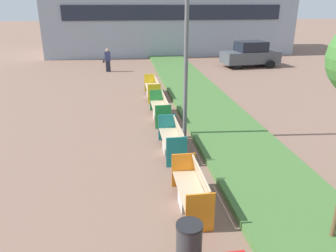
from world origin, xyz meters
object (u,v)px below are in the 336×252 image
Objects in this scene: litter_bin at (189,244)px; street_lamp_post at (187,1)px; pedestrian_walking at (108,60)px; bench_orange_frame at (192,193)px; bench_green_frame at (161,110)px; bench_yellow_frame at (153,90)px; parked_car_distant at (250,54)px; bench_teal_frame at (173,142)px.

litter_bin is 0.10× the size of street_lamp_post.
street_lamp_post is at bearing -76.01° from pedestrian_walking.
street_lamp_post is (0.61, 4.20, 4.23)m from bench_orange_frame.
bench_green_frame is 1.01× the size of bench_yellow_frame.
street_lamp_post reaches higher than bench_orange_frame.
parked_car_distant is at bearing 60.05° from street_lamp_post.
pedestrian_walking is 10.45m from parked_car_distant.
bench_orange_frame is at bearing -90.03° from bench_teal_frame.
bench_teal_frame is 0.47× the size of parked_car_distant.
pedestrian_walking is at bearing 103.99° from street_lamp_post.
bench_yellow_frame is at bearing 87.80° from litter_bin.
bench_green_frame is 3.37m from bench_yellow_frame.
bench_teal_frame is 0.89× the size of bench_yellow_frame.
bench_yellow_frame is 2.66× the size of litter_bin.
street_lamp_post reaches higher than parked_car_distant.
bench_yellow_frame is (0.00, 6.66, 0.01)m from bench_teal_frame.
bench_green_frame is at bearing 89.94° from bench_teal_frame.
bench_yellow_frame is (-0.00, 3.37, -0.00)m from bench_green_frame.
street_lamp_post is 15.19m from parked_car_distant.
street_lamp_post reaches higher than bench_green_frame.
bench_orange_frame is at bearing -81.53° from pedestrian_walking.
parked_car_distant is at bearing 2.19° from pedestrian_walking.
bench_yellow_frame is at bearing 89.97° from bench_orange_frame.
parked_car_distant is (7.97, 13.91, 0.55)m from bench_teal_frame.
bench_green_frame is at bearing 105.93° from street_lamp_post.
litter_bin is (-0.44, -11.49, 0.07)m from bench_yellow_frame.
parked_car_distant is (7.36, 12.77, -3.68)m from street_lamp_post.
bench_teal_frame is 1.31× the size of pedestrian_walking.
bench_teal_frame and bench_green_frame have the same top height.
bench_orange_frame is 0.44× the size of parked_car_distant.
parked_car_distant reaches higher than bench_yellow_frame.
street_lamp_post is at bearing 81.68° from bench_orange_frame.
pedestrian_walking reaches higher than bench_green_frame.
bench_orange_frame is 0.82× the size of bench_green_frame.
street_lamp_post is 5.34× the size of pedestrian_walking.
bench_yellow_frame is 1.47× the size of pedestrian_walking.
bench_teal_frame is 3.28m from bench_green_frame.
bench_green_frame is at bearing -76.42° from pedestrian_walking.
parked_car_distant is at bearing 60.20° from bench_teal_frame.
litter_bin is at bearing -92.20° from bench_yellow_frame.
bench_teal_frame is at bearing -127.13° from parked_car_distant.
bench_orange_frame is 3.05m from bench_teal_frame.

